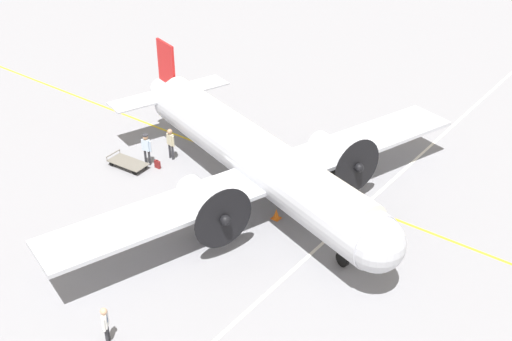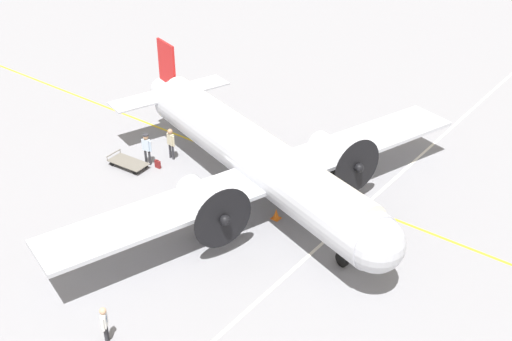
{
  "view_description": "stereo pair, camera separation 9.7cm",
  "coord_description": "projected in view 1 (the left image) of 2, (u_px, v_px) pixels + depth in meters",
  "views": [
    {
      "loc": [
        16.82,
        -22.0,
        18.15
      ],
      "look_at": [
        0.0,
        0.0,
        1.64
      ],
      "focal_mm": 45.0,
      "sensor_mm": 36.0,
      "label": 1
    },
    {
      "loc": [
        16.9,
        -21.94,
        18.15
      ],
      "look_at": [
        0.0,
        0.0,
        1.64
      ],
      "focal_mm": 45.0,
      "sensor_mm": 36.0,
      "label": 2
    }
  ],
  "objects": [
    {
      "name": "ground_plane",
      "position": [
        256.0,
        198.0,
        33.08
      ],
      "size": [
        300.0,
        300.0,
        0.0
      ],
      "primitive_type": "plane",
      "color": "gray"
    },
    {
      "name": "apron_line_eastwest",
      "position": [
        285.0,
        177.0,
        34.87
      ],
      "size": [
        120.0,
        0.16,
        0.01
      ],
      "color": "gold",
      "rests_on": "ground_plane"
    },
    {
      "name": "apron_line_northsouth",
      "position": [
        336.0,
        231.0,
        30.57
      ],
      "size": [
        0.16,
        120.0,
        0.01
      ],
      "color": "silver",
      "rests_on": "ground_plane"
    },
    {
      "name": "airliner_main",
      "position": [
        261.0,
        159.0,
        31.52
      ],
      "size": [
        19.76,
        22.76,
        5.71
      ],
      "rotation": [
        0.0,
        0.0,
        5.97
      ],
      "color": "silver",
      "rests_on": "ground_plane"
    },
    {
      "name": "crew_foreground",
      "position": [
        105.0,
        322.0,
        23.94
      ],
      "size": [
        0.39,
        0.47,
        1.69
      ],
      "rotation": [
        0.0,
        0.0,
        -0.9
      ],
      "color": "#2D2D33",
      "rests_on": "ground_plane"
    },
    {
      "name": "passenger_boarding",
      "position": [
        170.0,
        141.0,
        36.01
      ],
      "size": [
        0.64,
        0.3,
        1.88
      ],
      "rotation": [
        0.0,
        0.0,
        6.15
      ],
      "color": "#2D2D33",
      "rests_on": "ground_plane"
    },
    {
      "name": "ramp_agent",
      "position": [
        146.0,
        146.0,
        35.43
      ],
      "size": [
        0.63,
        0.37,
        1.89
      ],
      "rotation": [
        0.0,
        0.0,
        6.46
      ],
      "color": "#2D2D33",
      "rests_on": "ground_plane"
    },
    {
      "name": "suitcase_near_door",
      "position": [
        157.0,
        164.0,
        35.58
      ],
      "size": [
        0.37,
        0.13,
        0.49
      ],
      "color": "maroon",
      "rests_on": "ground_plane"
    },
    {
      "name": "baggage_cart",
      "position": [
        128.0,
        163.0,
        35.63
      ],
      "size": [
        2.33,
        1.24,
        0.56
      ],
      "rotation": [
        0.0,
        0.0,
        6.35
      ],
      "color": "#6B665B",
      "rests_on": "ground_plane"
    },
    {
      "name": "traffic_cone",
      "position": [
        276.0,
        214.0,
        31.35
      ],
      "size": [
        0.42,
        0.42,
        0.55
      ],
      "color": "orange",
      "rests_on": "ground_plane"
    }
  ]
}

